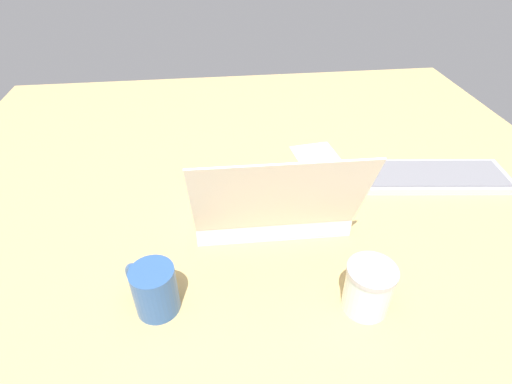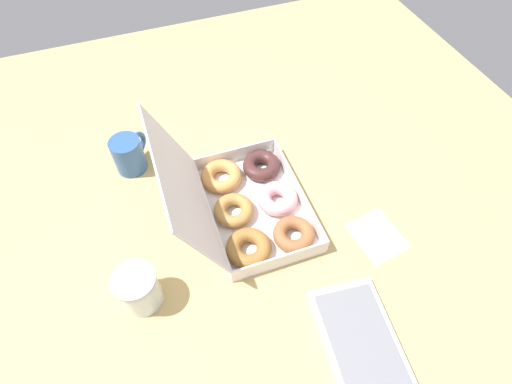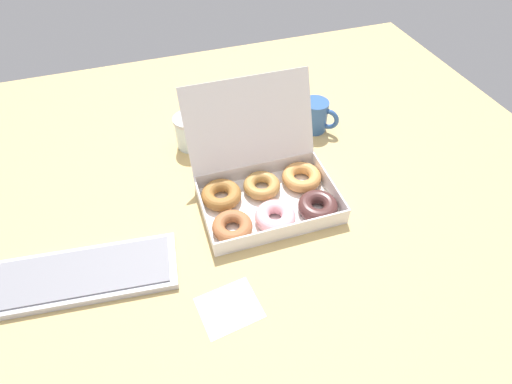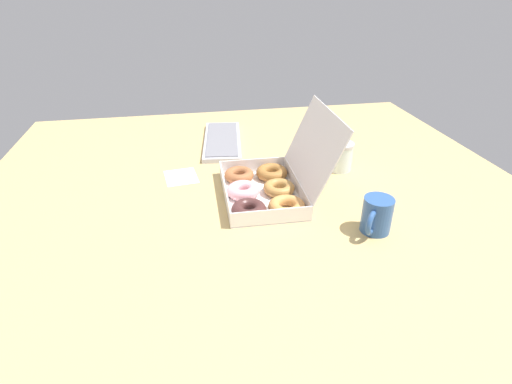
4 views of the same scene
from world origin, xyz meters
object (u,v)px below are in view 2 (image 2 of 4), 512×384
at_px(keyboard, 376,383).
at_px(glass_jar, 139,289).
at_px(donut_box, 249,202).
at_px(coffee_mug, 129,154).

xyz_separation_m(keyboard, glass_jar, (0.32, 0.38, 0.04)).
distance_m(donut_box, coffee_mug, 0.35).
xyz_separation_m(coffee_mug, glass_jar, (-0.39, 0.05, -0.00)).
bearing_deg(donut_box, keyboard, -169.01).
bearing_deg(keyboard, donut_box, 10.99).
relative_size(keyboard, glass_jar, 4.19).
relative_size(coffee_mug, glass_jar, 1.03).
distance_m(keyboard, glass_jar, 0.50).
distance_m(coffee_mug, glass_jar, 0.39).
bearing_deg(keyboard, glass_jar, 49.79).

